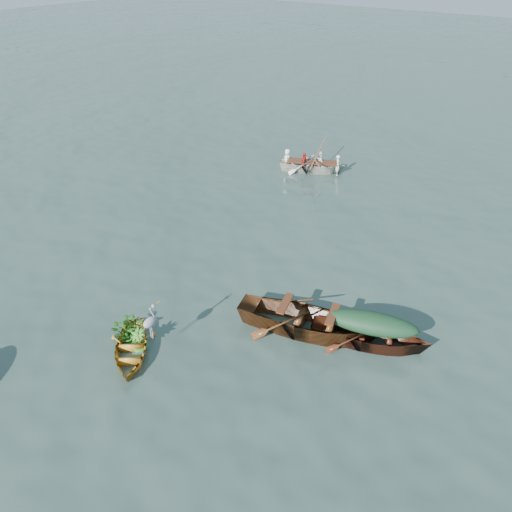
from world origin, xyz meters
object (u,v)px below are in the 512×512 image
at_px(green_tarp_boat, 369,344).
at_px(open_wooden_boat, 307,332).
at_px(rowed_boat, 312,171).
at_px(heron, 151,326).
at_px(yellow_dinghy, 131,355).

height_order(green_tarp_boat, open_wooden_boat, open_wooden_boat).
xyz_separation_m(open_wooden_boat, rowed_boat, (-5.43, 9.03, 0.00)).
relative_size(rowed_boat, heron, 4.26).
distance_m(yellow_dinghy, open_wooden_boat, 4.40).
relative_size(yellow_dinghy, heron, 2.85).
xyz_separation_m(yellow_dinghy, green_tarp_boat, (4.42, 3.80, 0.00)).
height_order(yellow_dinghy, open_wooden_boat, open_wooden_boat).
bearing_deg(open_wooden_boat, heron, 121.34).
xyz_separation_m(rowed_boat, heron, (2.84, -11.87, 0.80)).
distance_m(open_wooden_boat, rowed_boat, 10.54).
relative_size(green_tarp_boat, heron, 4.38).
bearing_deg(open_wooden_boat, yellow_dinghy, 121.44).
distance_m(open_wooden_boat, heron, 3.93).
distance_m(green_tarp_boat, heron, 5.34).
relative_size(yellow_dinghy, rowed_boat, 0.67).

